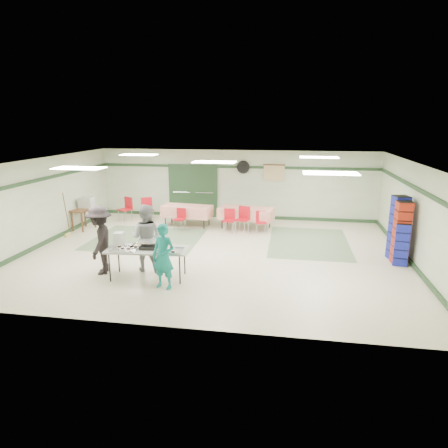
% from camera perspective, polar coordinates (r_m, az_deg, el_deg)
% --- Properties ---
extents(floor, '(11.00, 11.00, 0.00)m').
position_cam_1_polar(floor, '(11.91, -1.31, -4.09)').
color(floor, beige).
rests_on(floor, ground).
extents(ceiling, '(11.00, 11.00, 0.00)m').
position_cam_1_polar(ceiling, '(11.34, -1.39, 8.95)').
color(ceiling, silver).
rests_on(ceiling, wall_back).
extents(wall_back, '(11.00, 0.00, 11.00)m').
position_cam_1_polar(wall_back, '(15.92, 1.68, 5.67)').
color(wall_back, beige).
rests_on(wall_back, floor).
extents(wall_front, '(11.00, 0.00, 11.00)m').
position_cam_1_polar(wall_front, '(7.34, -7.92, -5.15)').
color(wall_front, beige).
rests_on(wall_front, floor).
extents(wall_left, '(0.00, 9.00, 9.00)m').
position_cam_1_polar(wall_left, '(13.67, -24.66, 2.86)').
color(wall_left, beige).
rests_on(wall_left, floor).
extents(wall_right, '(0.00, 9.00, 9.00)m').
position_cam_1_polar(wall_right, '(11.85, 25.78, 1.12)').
color(wall_right, beige).
rests_on(wall_right, floor).
extents(trim_back, '(11.00, 0.06, 0.10)m').
position_cam_1_polar(trim_back, '(15.80, 1.68, 8.16)').
color(trim_back, '#213D21').
rests_on(trim_back, wall_back).
extents(baseboard_back, '(11.00, 0.06, 0.12)m').
position_cam_1_polar(baseboard_back, '(16.14, 1.63, 1.12)').
color(baseboard_back, '#213D21').
rests_on(baseboard_back, floor).
extents(trim_left, '(0.06, 9.00, 0.10)m').
position_cam_1_polar(trim_left, '(13.55, -24.86, 5.76)').
color(trim_left, '#213D21').
rests_on(trim_left, wall_back).
extents(baseboard_left, '(0.06, 9.00, 0.12)m').
position_cam_1_polar(baseboard_left, '(13.95, -24.00, -2.33)').
color(baseboard_left, '#213D21').
rests_on(baseboard_left, floor).
extents(trim_right, '(0.06, 9.00, 0.10)m').
position_cam_1_polar(trim_right, '(11.72, 26.02, 4.45)').
color(trim_right, '#213D21').
rests_on(trim_right, wall_back).
extents(baseboard_right, '(0.06, 9.00, 0.12)m').
position_cam_1_polar(baseboard_right, '(12.18, 24.98, -4.79)').
color(baseboard_right, '#213D21').
rests_on(baseboard_right, floor).
extents(green_patch_a, '(3.50, 3.00, 0.01)m').
position_cam_1_polar(green_patch_a, '(13.49, -11.01, -2.11)').
color(green_patch_a, gray).
rests_on(green_patch_a, floor).
extents(green_patch_b, '(2.50, 3.50, 0.01)m').
position_cam_1_polar(green_patch_b, '(13.17, 12.00, -2.57)').
color(green_patch_b, gray).
rests_on(green_patch_b, floor).
extents(double_door_left, '(0.90, 0.06, 2.10)m').
position_cam_1_polar(double_door_left, '(16.35, -6.04, 4.76)').
color(double_door_left, gray).
rests_on(double_door_left, floor).
extents(double_door_right, '(0.90, 0.06, 2.10)m').
position_cam_1_polar(double_door_right, '(16.13, -2.78, 4.69)').
color(double_door_right, gray).
rests_on(double_door_right, floor).
extents(door_frame, '(2.00, 0.03, 2.15)m').
position_cam_1_polar(door_frame, '(16.21, -4.45, 4.72)').
color(door_frame, '#213D21').
rests_on(door_frame, floor).
extents(wall_fan, '(0.50, 0.10, 0.50)m').
position_cam_1_polar(wall_fan, '(15.73, 2.76, 8.12)').
color(wall_fan, black).
rests_on(wall_fan, wall_back).
extents(scroll_banner, '(0.80, 0.02, 0.60)m').
position_cam_1_polar(scroll_banner, '(15.66, 7.15, 7.26)').
color(scroll_banner, '#CBB97F').
rests_on(scroll_banner, wall_back).
extents(serving_table, '(2.05, 0.96, 0.76)m').
position_cam_1_polar(serving_table, '(10.00, -10.90, -3.70)').
color(serving_table, '#A0A19C').
rests_on(serving_table, floor).
extents(sheet_tray_right, '(0.66, 0.52, 0.02)m').
position_cam_1_polar(sheet_tray_right, '(9.71, -7.78, -3.81)').
color(sheet_tray_right, silver).
rests_on(sheet_tray_right, serving_table).
extents(sheet_tray_mid, '(0.61, 0.48, 0.02)m').
position_cam_1_polar(sheet_tray_mid, '(10.13, -11.61, -3.19)').
color(sheet_tray_mid, silver).
rests_on(sheet_tray_mid, serving_table).
extents(sheet_tray_left, '(0.64, 0.51, 0.02)m').
position_cam_1_polar(sheet_tray_left, '(10.03, -13.96, -3.52)').
color(sheet_tray_left, silver).
rests_on(sheet_tray_left, serving_table).
extents(baking_pan, '(0.47, 0.32, 0.08)m').
position_cam_1_polar(baking_pan, '(9.95, -10.61, -3.30)').
color(baking_pan, black).
rests_on(baking_pan, serving_table).
extents(foam_box_stack, '(0.24, 0.23, 0.37)m').
position_cam_1_polar(foam_box_stack, '(10.26, -14.78, -2.16)').
color(foam_box_stack, white).
rests_on(foam_box_stack, serving_table).
extents(volunteer_teal, '(0.63, 0.49, 1.54)m').
position_cam_1_polar(volunteer_teal, '(9.33, -8.64, -4.62)').
color(volunteer_teal, '#138680').
rests_on(volunteer_teal, floor).
extents(volunteer_grey, '(0.87, 0.68, 1.76)m').
position_cam_1_polar(volunteer_grey, '(10.49, -11.04, -1.93)').
color(volunteer_grey, '#929297').
rests_on(volunteer_grey, floor).
extents(volunteer_dark, '(0.91, 1.26, 1.76)m').
position_cam_1_polar(volunteer_dark, '(10.57, -17.29, -2.22)').
color(volunteer_dark, black).
rests_on(volunteer_dark, floor).
extents(dining_table_a, '(2.05, 1.15, 0.77)m').
position_cam_1_polar(dining_table_a, '(14.46, 3.17, 1.59)').
color(dining_table_a, red).
rests_on(dining_table_a, floor).
extents(dining_table_b, '(1.88, 1.00, 0.77)m').
position_cam_1_polar(dining_table_b, '(14.85, -5.30, 1.90)').
color(dining_table_b, red).
rests_on(dining_table_b, floor).
extents(chair_a, '(0.54, 0.54, 0.92)m').
position_cam_1_polar(chair_a, '(13.92, 2.75, 1.05)').
color(chair_a, red).
rests_on(chair_a, floor).
extents(chair_b, '(0.39, 0.39, 0.82)m').
position_cam_1_polar(chair_b, '(13.99, 0.74, 0.87)').
color(chair_b, red).
rests_on(chair_b, floor).
extents(chair_c, '(0.40, 0.40, 0.78)m').
position_cam_1_polar(chair_c, '(13.87, 5.33, 0.60)').
color(chair_c, red).
rests_on(chair_c, floor).
extents(chair_d, '(0.43, 0.44, 0.78)m').
position_cam_1_polar(chair_d, '(14.36, -6.25, 1.04)').
color(chair_d, red).
rests_on(chair_d, floor).
extents(chair_loose_a, '(0.58, 0.58, 0.91)m').
position_cam_1_polar(chair_loose_a, '(15.81, -10.89, 2.43)').
color(chair_loose_a, red).
rests_on(chair_loose_a, floor).
extents(chair_loose_b, '(0.60, 0.60, 0.94)m').
position_cam_1_polar(chair_loose_b, '(15.91, -13.74, 2.42)').
color(chair_loose_b, red).
rests_on(chair_loose_b, floor).
extents(crate_stack_blue_a, '(0.47, 0.47, 1.82)m').
position_cam_1_polar(crate_stack_blue_a, '(12.12, 23.62, -0.53)').
color(crate_stack_blue_a, navy).
rests_on(crate_stack_blue_a, floor).
extents(crate_stack_red, '(0.39, 0.39, 1.74)m').
position_cam_1_polar(crate_stack_red, '(11.78, 24.02, -1.16)').
color(crate_stack_red, maroon).
rests_on(crate_stack_red, floor).
extents(crate_stack_blue_b, '(0.42, 0.42, 1.18)m').
position_cam_1_polar(crate_stack_blue_b, '(11.76, 24.00, -2.63)').
color(crate_stack_blue_b, navy).
rests_on(crate_stack_blue_b, floor).
extents(printer_table, '(0.69, 0.92, 0.74)m').
position_cam_1_polar(printer_table, '(15.15, -19.50, 1.61)').
color(printer_table, brown).
rests_on(printer_table, floor).
extents(office_printer, '(0.51, 0.45, 0.38)m').
position_cam_1_polar(office_printer, '(15.36, -19.04, 2.96)').
color(office_printer, '#B1B1AC').
rests_on(office_printer, printer_table).
extents(broom, '(0.05, 0.24, 1.49)m').
position_cam_1_polar(broom, '(14.37, -21.59, 1.35)').
color(broom, brown).
rests_on(broom, floor).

